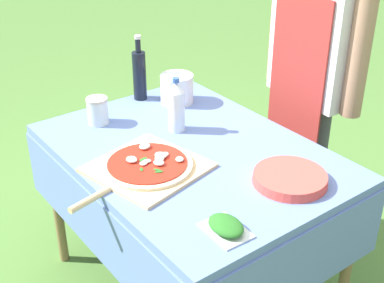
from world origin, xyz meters
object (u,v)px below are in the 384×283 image
(herb_container, at_px, (226,226))
(water_bottle, at_px, (176,106))
(prep_table, at_px, (191,168))
(pizza_on_peel, at_px, (146,166))
(plate_stack, at_px, (290,178))
(oil_bottle, at_px, (139,74))
(sauce_jar, at_px, (98,112))
(mixing_tub, at_px, (177,89))
(person_cook, at_px, (313,68))

(herb_container, bearing_deg, water_bottle, 156.80)
(prep_table, bearing_deg, pizza_on_peel, -84.69)
(pizza_on_peel, relative_size, plate_stack, 2.14)
(pizza_on_peel, distance_m, oil_bottle, 0.65)
(oil_bottle, relative_size, sauce_jar, 2.64)
(oil_bottle, xyz_separation_m, herb_container, (1.01, -0.33, -0.10))
(pizza_on_peel, bearing_deg, herb_container, -12.36)
(oil_bottle, distance_m, mixing_tub, 0.19)
(prep_table, distance_m, plate_stack, 0.43)
(pizza_on_peel, bearing_deg, person_cook, 80.59)
(oil_bottle, height_order, herb_container, oil_bottle)
(mixing_tub, distance_m, sauce_jar, 0.40)
(prep_table, distance_m, oil_bottle, 0.58)
(person_cook, distance_m, herb_container, 1.06)
(prep_table, relative_size, sauce_jar, 10.33)
(pizza_on_peel, relative_size, mixing_tub, 3.73)
(person_cook, height_order, herb_container, person_cook)
(prep_table, height_order, sauce_jar, sauce_jar)
(water_bottle, relative_size, mixing_tub, 1.53)
(person_cook, distance_m, plate_stack, 0.72)
(mixing_tub, bearing_deg, prep_table, -28.91)
(oil_bottle, relative_size, mixing_tub, 2.01)
(person_cook, relative_size, sauce_jar, 13.10)
(plate_stack, bearing_deg, water_bottle, -171.72)
(oil_bottle, bearing_deg, pizza_on_peel, -30.31)
(herb_container, bearing_deg, person_cook, 118.23)
(plate_stack, bearing_deg, person_cook, 126.72)
(oil_bottle, bearing_deg, person_cook, 49.17)
(prep_table, xyz_separation_m, herb_container, (0.47, -0.22, 0.10))
(person_cook, height_order, sauce_jar, person_cook)
(pizza_on_peel, bearing_deg, mixing_tub, 121.59)
(mixing_tub, bearing_deg, oil_bottle, -140.20)
(mixing_tub, bearing_deg, sauce_jar, -93.68)
(water_bottle, distance_m, sauce_jar, 0.35)
(prep_table, xyz_separation_m, mixing_tub, (-0.40, 0.22, 0.15))
(person_cook, relative_size, pizza_on_peel, 2.68)
(water_bottle, distance_m, herb_container, 0.71)
(plate_stack, xyz_separation_m, sauce_jar, (-0.82, -0.31, 0.03))
(prep_table, relative_size, mixing_tub, 7.87)
(pizza_on_peel, distance_m, plate_stack, 0.52)
(person_cook, xyz_separation_m, pizza_on_peel, (0.04, -0.92, -0.16))
(sauce_jar, bearing_deg, water_bottle, 42.24)
(oil_bottle, distance_m, plate_stack, 0.94)
(sauce_jar, bearing_deg, person_cook, 65.35)
(pizza_on_peel, height_order, water_bottle, water_bottle)
(sauce_jar, bearing_deg, plate_stack, 20.85)
(oil_bottle, bearing_deg, sauce_jar, -68.46)
(prep_table, height_order, plate_stack, plate_stack)
(person_cook, xyz_separation_m, herb_container, (0.49, -0.92, -0.15))
(prep_table, height_order, mixing_tub, mixing_tub)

